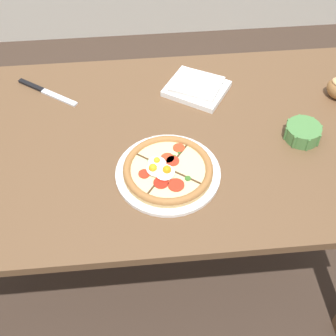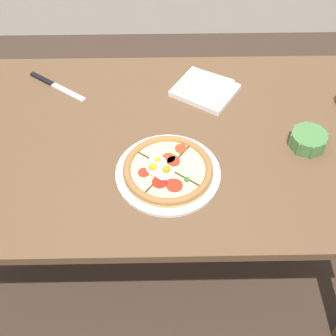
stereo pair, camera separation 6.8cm
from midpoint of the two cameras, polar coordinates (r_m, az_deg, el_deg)
ground_plane at (r=2.07m, az=-2.79°, el=-11.05°), size 12.00×12.00×0.00m
dining_table at (r=1.54m, az=-3.68°, el=1.04°), size 1.53×0.85×0.74m
pizza at (r=1.36m, az=-1.45°, el=-0.35°), size 0.31×0.31×0.05m
ramekin_bowl at (r=1.51m, az=14.90°, el=4.22°), size 0.12×0.12×0.05m
napkin_folded at (r=1.64m, az=2.31°, el=9.78°), size 0.25×0.25×0.04m
knife_main at (r=1.70m, az=-15.72°, el=8.89°), size 0.21×0.16×0.01m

